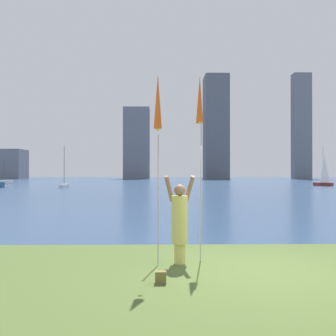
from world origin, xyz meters
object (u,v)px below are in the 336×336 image
object	(u,v)px
person	(180,220)
sailboat_2	(4,182)
kite_flag_right	(200,105)
kite_flag_left	(158,106)
sailboat_0	(64,185)
bag	(161,277)
sailboat_4	(324,171)

from	to	relation	value
person	sailboat_2	size ratio (longest dim) A/B	0.51
kite_flag_right	person	bearing A→B (deg)	-145.30
person	kite_flag_right	size ratio (longest dim) A/B	0.46
kite_flag_left	sailboat_0	world-z (taller)	sailboat_0
sailboat_0	kite_flag_right	bearing A→B (deg)	-72.04
kite_flag_left	kite_flag_right	world-z (taller)	kite_flag_right
kite_flag_left	sailboat_0	xyz separation A→B (m)	(-11.35, 38.66, -2.95)
sailboat_0	person	bearing A→B (deg)	-72.80
kite_flag_right	sailboat_2	xyz separation A→B (m)	(-24.48, 51.03, -3.09)
kite_flag_left	bag	world-z (taller)	kite_flag_left
bag	sailboat_4	bearing A→B (deg)	64.34
sailboat_2	sailboat_4	world-z (taller)	sailboat_4
kite_flag_right	sailboat_2	bearing A→B (deg)	115.63
bag	kite_flag_left	bearing A→B (deg)	93.46
kite_flag_left	kite_flag_right	bearing A→B (deg)	41.98
kite_flag_left	sailboat_2	size ratio (longest dim) A/B	1.06
sailboat_2	kite_flag_right	bearing A→B (deg)	-64.37
kite_flag_left	sailboat_4	world-z (taller)	sailboat_4
sailboat_4	kite_flag_right	bearing A→B (deg)	-115.66
sailboat_2	sailboat_4	bearing A→B (deg)	-9.96
kite_flag_right	bag	distance (m)	3.86
kite_flag_left	sailboat_2	distance (m)	57.03
person	kite_flag_right	world-z (taller)	kite_flag_right
bag	kite_flag_right	bearing A→B (deg)	64.44
sailboat_2	sailboat_0	bearing A→B (deg)	-47.22
person	sailboat_0	size ratio (longest dim) A/B	0.38
kite_flag_left	sailboat_4	distance (m)	48.97
kite_flag_right	sailboat_4	world-z (taller)	sailboat_4
kite_flag_left	bag	distance (m)	3.29
person	bag	bearing A→B (deg)	-110.68
kite_flag_right	sailboat_4	xyz separation A→B (m)	(20.71, 43.10, -1.44)
sailboat_2	sailboat_4	size ratio (longest dim) A/B	0.69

